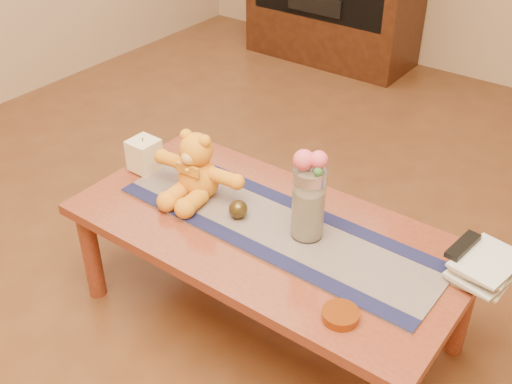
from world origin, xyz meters
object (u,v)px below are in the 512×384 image
Objects in this scene: teddy_bear at (198,165)px; amber_dish at (340,315)px; glass_vase at (308,203)px; bronze_ball at (238,209)px; book_bottom at (460,262)px; pillar_candle at (144,155)px; tv_remote at (463,246)px.

teddy_bear reaches higher than amber_dish.
glass_vase reaches higher than teddy_bear.
bronze_ball reaches higher than book_bottom.
bronze_ball is at bearing -13.71° from teddy_bear.
pillar_candle reaches higher than tv_remote.
glass_vase is at bearing -156.47° from book_bottom.
teddy_bear is 1.40× the size of glass_vase.
teddy_bear is at bearing 171.45° from bronze_ball.
glass_vase is at bearing 13.50° from bronze_ball.
tv_remote is (0.94, 0.19, -0.05)m from teddy_bear.
pillar_candle is at bearing 173.60° from teddy_bear.
glass_vase is 0.27m from bronze_ball.
tv_remote reaches higher than book_bottom.
tv_remote is (-0.00, -0.01, 0.07)m from book_bottom.
teddy_bear is 0.97m from book_bottom.
pillar_candle reaches higher than book_bottom.
glass_vase is 1.62× the size of tv_remote.
pillar_candle is 1.14× the size of amber_dish.
glass_vase reaches higher than amber_dish.
glass_vase reaches higher than pillar_candle.
bronze_ball reaches higher than amber_dish.
pillar_candle reaches higher than amber_dish.
teddy_bear is at bearing -1.24° from pillar_candle.
teddy_bear is 0.96m from tv_remote.
tv_remote is 0.47m from amber_dish.
pillar_candle is (-0.29, 0.01, -0.06)m from teddy_bear.
amber_dish is (0.75, -0.24, -0.12)m from teddy_bear.
book_bottom is 2.01× the size of amber_dish.
teddy_bear is at bearing -161.67° from tv_remote.
amber_dish is at bearing -13.32° from pillar_candle.
bronze_ball is at bearing -4.32° from pillar_candle.
teddy_bear reaches higher than tv_remote.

